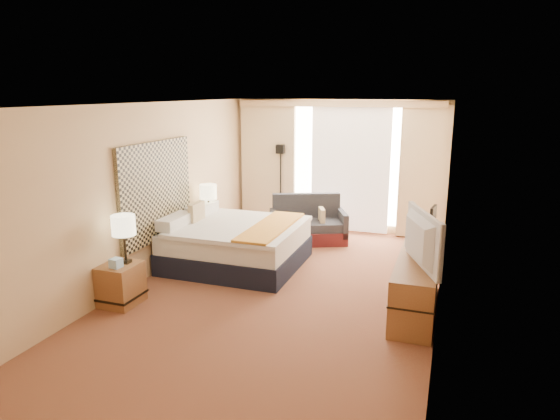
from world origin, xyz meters
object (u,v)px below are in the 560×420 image
(nightstand_left, at_px, (121,284))
(loveseat, at_px, (308,226))
(media_dresser, at_px, (416,285))
(floor_lamp, at_px, (281,169))
(bed, at_px, (236,243))
(lamp_right, at_px, (208,193))
(television, at_px, (414,239))
(desk_chair, at_px, (425,236))
(lamp_left, at_px, (123,226))
(nightstand_right, at_px, (208,234))

(nightstand_left, bearing_deg, loveseat, 66.41)
(media_dresser, xyz_separation_m, floor_lamp, (-2.98, 3.30, 0.86))
(loveseat, bearing_deg, bed, -137.68)
(lamp_right, bearing_deg, television, -25.31)
(loveseat, distance_m, desk_chair, 2.16)
(bed, distance_m, desk_chair, 3.12)
(media_dresser, distance_m, lamp_right, 4.01)
(media_dresser, relative_size, desk_chair, 1.93)
(nightstand_left, relative_size, television, 0.47)
(nightstand_left, distance_m, bed, 2.07)
(desk_chair, relative_size, lamp_left, 1.43)
(bed, xyz_separation_m, desk_chair, (2.86, 1.24, 0.06))
(loveseat, xyz_separation_m, floor_lamp, (-0.83, 0.81, 0.92))
(nightstand_left, relative_size, floor_lamp, 0.32)
(nightstand_left, bearing_deg, lamp_right, 89.36)
(desk_chair, xyz_separation_m, television, (-0.02, -2.36, 0.62))
(nightstand_right, bearing_deg, floor_lamp, 68.73)
(media_dresser, bearing_deg, floor_lamp, 132.08)
(floor_lamp, xyz_separation_m, television, (2.93, -3.57, -0.17))
(loveseat, bearing_deg, media_dresser, -72.62)
(media_dresser, relative_size, loveseat, 1.15)
(media_dresser, xyz_separation_m, lamp_left, (-3.65, -0.97, 0.70))
(lamp_right, relative_size, television, 0.54)
(desk_chair, bearing_deg, loveseat, 177.21)
(nightstand_left, xyz_separation_m, media_dresser, (3.70, 1.05, 0.07))
(nightstand_left, height_order, media_dresser, media_dresser)
(television, bearing_deg, floor_lamp, 17.61)
(desk_chair, bearing_deg, television, -82.70)
(media_dresser, xyz_separation_m, bed, (-2.89, 0.85, 0.01))
(nightstand_right, distance_m, lamp_right, 0.76)
(nightstand_left, xyz_separation_m, nightstand_right, (0.00, 2.50, 0.00))
(bed, bearing_deg, media_dresser, -16.39)
(nightstand_right, distance_m, floor_lamp, 2.19)
(lamp_left, relative_size, lamp_right, 1.04)
(lamp_left, bearing_deg, loveseat, 66.64)
(bed, relative_size, loveseat, 1.29)
(loveseat, relative_size, floor_lamp, 0.92)
(nightstand_left, distance_m, television, 3.81)
(media_dresser, distance_m, loveseat, 3.29)
(loveseat, height_order, desk_chair, desk_chair)
(floor_lamp, height_order, desk_chair, floor_lamp)
(nightstand_left, xyz_separation_m, loveseat, (1.55, 3.54, 0.01))
(nightstand_left, relative_size, lamp_left, 0.85)
(bed, xyz_separation_m, lamp_right, (-0.78, 0.60, 0.67))
(television, bearing_deg, desk_chair, -22.28)
(television, bearing_deg, loveseat, 15.58)
(media_dresser, height_order, lamp_left, lamp_left)
(nightstand_right, bearing_deg, media_dresser, -21.40)
(lamp_left, bearing_deg, media_dresser, 14.91)
(nightstand_left, xyz_separation_m, lamp_right, (0.03, 2.50, 0.76))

